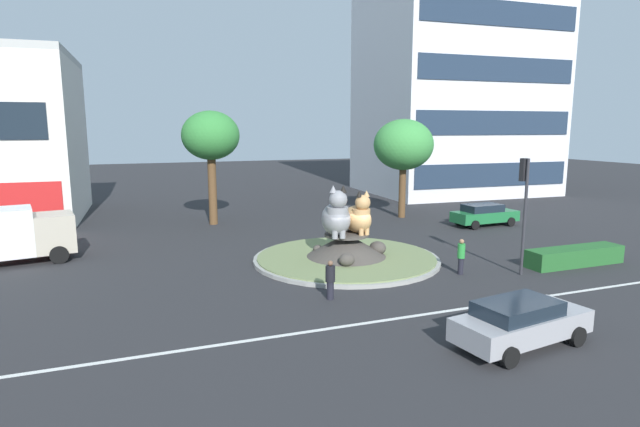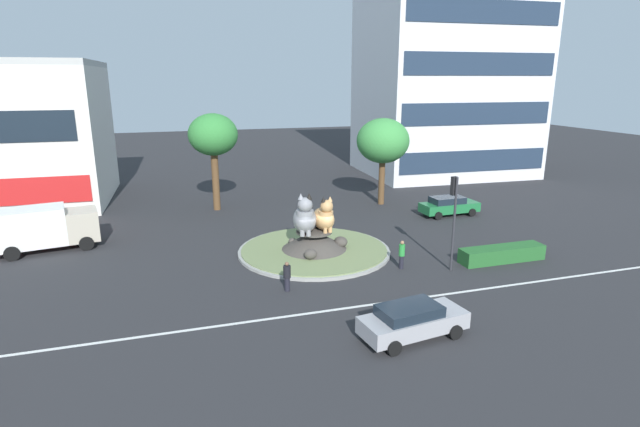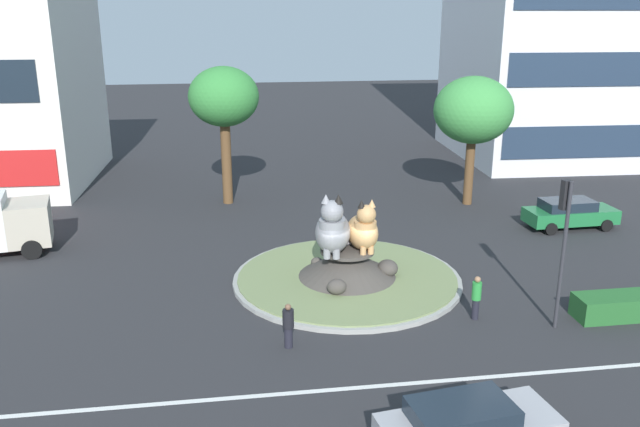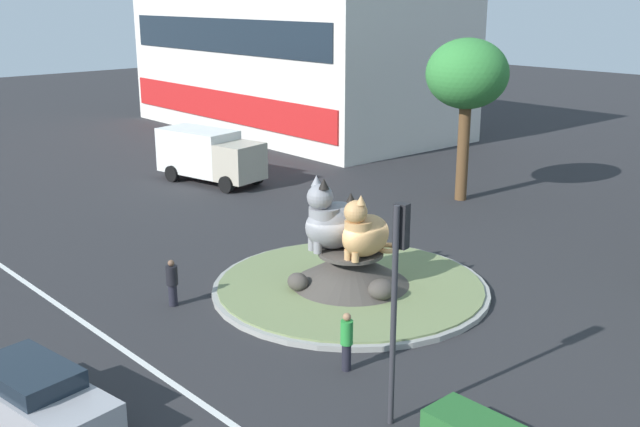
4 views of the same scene
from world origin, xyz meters
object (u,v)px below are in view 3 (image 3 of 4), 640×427
(cat_statue_grey, at_px, (333,230))
(traffic_light_mast, at_px, (564,228))
(cat_statue_calico, at_px, (363,230))
(pedestrian_black_shirt, at_px, (288,325))
(pedestrian_green_shirt, at_px, (476,297))
(parked_car_right, at_px, (467,427))
(broadleaf_tree_behind_island, at_px, (473,111))
(second_tree_near_tower, at_px, (224,98))
(sedan_on_far_lane, at_px, (570,213))

(cat_statue_grey, distance_m, traffic_light_mast, 8.93)
(cat_statue_calico, bearing_deg, traffic_light_mast, 45.56)
(cat_statue_grey, xyz_separation_m, cat_statue_calico, (1.32, 0.20, -0.13))
(pedestrian_black_shirt, xyz_separation_m, pedestrian_green_shirt, (7.09, 1.12, 0.07))
(cat_statue_calico, relative_size, parked_car_right, 0.48)
(pedestrian_black_shirt, bearing_deg, broadleaf_tree_behind_island, 98.67)
(cat_statue_calico, height_order, broadleaf_tree_behind_island, broadleaf_tree_behind_island)
(broadleaf_tree_behind_island, bearing_deg, pedestrian_green_shirt, -109.44)
(cat_statue_grey, distance_m, pedestrian_black_shirt, 5.80)
(broadleaf_tree_behind_island, height_order, second_tree_near_tower, second_tree_near_tower)
(traffic_light_mast, bearing_deg, second_tree_near_tower, 22.34)
(pedestrian_black_shirt, relative_size, sedan_on_far_lane, 0.34)
(pedestrian_green_shirt, bearing_deg, cat_statue_calico, -39.26)
(broadleaf_tree_behind_island, bearing_deg, second_tree_near_tower, 170.82)
(cat_statue_grey, relative_size, cat_statue_calico, 1.18)
(second_tree_near_tower, xyz_separation_m, pedestrian_black_shirt, (1.81, -17.95, -5.35))
(cat_statue_grey, distance_m, parked_car_right, 11.54)
(second_tree_near_tower, height_order, pedestrian_black_shirt, second_tree_near_tower)
(pedestrian_green_shirt, bearing_deg, second_tree_near_tower, -50.85)
(parked_car_right, bearing_deg, traffic_light_mast, 40.31)
(pedestrian_black_shirt, bearing_deg, cat_statue_calico, 101.62)
(second_tree_near_tower, height_order, pedestrian_green_shirt, second_tree_near_tower)
(cat_statue_calico, bearing_deg, broadleaf_tree_behind_island, 136.57)
(second_tree_near_tower, distance_m, pedestrian_green_shirt, 19.76)
(traffic_light_mast, xyz_separation_m, parked_car_right, (-5.71, -6.41, -2.98))
(cat_statue_calico, height_order, second_tree_near_tower, second_tree_near_tower)
(second_tree_near_tower, distance_m, sedan_on_far_lane, 19.93)
(broadleaf_tree_behind_island, height_order, sedan_on_far_lane, broadleaf_tree_behind_island)
(pedestrian_green_shirt, relative_size, sedan_on_far_lane, 0.36)
(pedestrian_black_shirt, xyz_separation_m, parked_car_right, (3.98, -6.26, -0.03))
(pedestrian_green_shirt, bearing_deg, parked_car_right, 78.42)
(pedestrian_green_shirt, bearing_deg, sedan_on_far_lane, -121.70)
(cat_statue_grey, height_order, parked_car_right, cat_statue_grey)
(cat_statue_grey, bearing_deg, traffic_light_mast, 68.66)
(sedan_on_far_lane, bearing_deg, pedestrian_green_shirt, -134.97)
(cat_statue_calico, relative_size, broadleaf_tree_behind_island, 0.31)
(parked_car_right, bearing_deg, cat_statue_calico, 83.49)
(pedestrian_black_shirt, distance_m, parked_car_right, 7.41)
(parked_car_right, bearing_deg, sedan_on_far_lane, 46.71)
(cat_statue_calico, height_order, sedan_on_far_lane, cat_statue_calico)
(pedestrian_black_shirt, height_order, pedestrian_green_shirt, pedestrian_green_shirt)
(traffic_light_mast, relative_size, pedestrian_green_shirt, 3.21)
(second_tree_near_tower, distance_m, pedestrian_black_shirt, 18.82)
(traffic_light_mast, distance_m, pedestrian_green_shirt, 4.00)
(sedan_on_far_lane, bearing_deg, parked_car_right, -127.31)
(cat_statue_grey, height_order, second_tree_near_tower, second_tree_near_tower)
(cat_statue_grey, height_order, cat_statue_calico, cat_statue_grey)
(cat_statue_calico, relative_size, pedestrian_green_shirt, 1.36)
(broadleaf_tree_behind_island, bearing_deg, cat_statue_grey, -132.88)
(cat_statue_calico, bearing_deg, second_tree_near_tower, -160.68)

